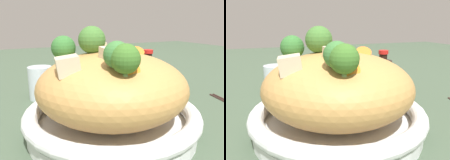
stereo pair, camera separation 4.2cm
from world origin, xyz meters
The scene contains 9 objects.
ground_plane centered at (0.00, 0.00, 0.00)m, with size 3.00×3.00×0.00m, color #41533F.
serving_bowl centered at (0.00, 0.00, 0.03)m, with size 0.33×0.33×0.05m.
noodle_heap centered at (0.00, 0.00, 0.09)m, with size 0.27×0.27×0.13m.
broccoli_florets centered at (0.04, 0.01, 0.16)m, with size 0.10×0.21×0.08m.
carrot_coins centered at (-0.02, 0.02, 0.15)m, with size 0.09×0.17×0.03m.
zucchini_slices centered at (-0.03, -0.03, 0.14)m, with size 0.10×0.15×0.05m.
chicken_chunks centered at (0.05, 0.02, 0.15)m, with size 0.11×0.11×0.05m.
soy_sauce_bottle centered at (-0.19, -0.17, 0.05)m, with size 0.05×0.05×0.13m.
drinking_glass centered at (0.09, -0.26, 0.04)m, with size 0.06×0.06×0.09m.
Camera 2 is at (0.14, 0.38, 0.21)m, focal length 36.73 mm.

